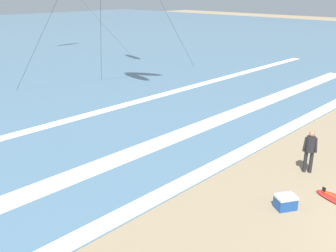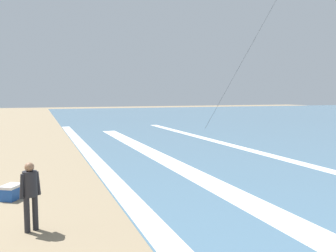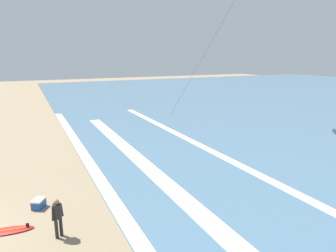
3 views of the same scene
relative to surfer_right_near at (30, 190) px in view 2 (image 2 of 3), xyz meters
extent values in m
cube|color=white|center=(-3.19, 2.69, -0.94)|extent=(46.65, 0.69, 0.01)
cube|color=white|center=(-1.60, 5.86, -0.94)|extent=(38.90, 1.04, 0.01)
cylinder|color=#232328|center=(0.05, -0.09, -0.55)|extent=(0.13, 0.13, 0.82)
cylinder|color=#232328|center=(-0.05, 0.09, -0.55)|extent=(0.13, 0.13, 0.82)
cylinder|color=#232328|center=(0.00, 0.00, 0.15)|extent=(0.32, 0.32, 0.58)
cylinder|color=#232328|center=(0.09, -0.16, 0.13)|extent=(0.14, 0.16, 0.56)
cylinder|color=#232328|center=(-0.09, 0.16, 0.13)|extent=(0.14, 0.16, 0.56)
sphere|color=#9E7051|center=(0.00, 0.00, 0.54)|extent=(0.21, 0.21, 0.21)
cylinder|color=#333333|center=(-16.47, 16.97, 6.22)|extent=(7.73, 4.45, 14.36)
cube|color=#1E4C9E|center=(-2.81, -0.61, -0.78)|extent=(0.74, 0.69, 0.36)
cube|color=silver|center=(-2.81, -0.61, -0.56)|extent=(0.76, 0.70, 0.08)
camera|label=1|loc=(-12.54, -5.01, 5.41)|focal=40.51mm
camera|label=2|loc=(8.26, 0.23, 2.17)|focal=36.74mm
camera|label=3|loc=(11.14, -0.64, 5.94)|focal=31.92mm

